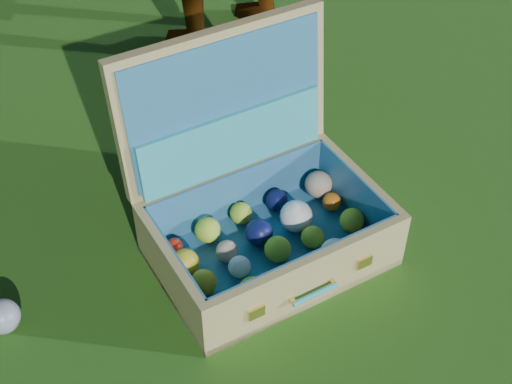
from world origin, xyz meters
name	(u,v)px	position (x,y,z in m)	size (l,w,h in m)	color
ground	(247,261)	(0.00, 0.00, 0.00)	(60.00, 60.00, 0.00)	#215114
stray_ball	(3,317)	(-0.56, 0.07, 0.04)	(0.08, 0.08, 0.08)	teal
suitcase	(256,197)	(0.05, 0.06, 0.14)	(0.55, 0.46, 0.51)	tan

